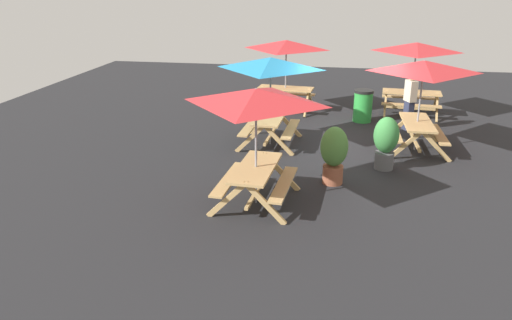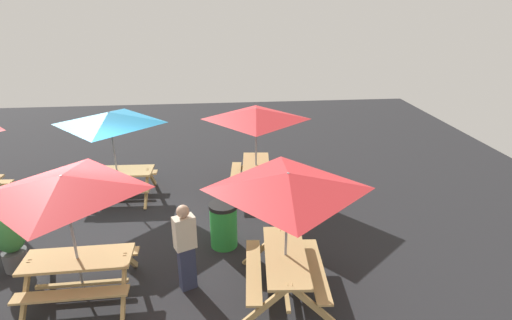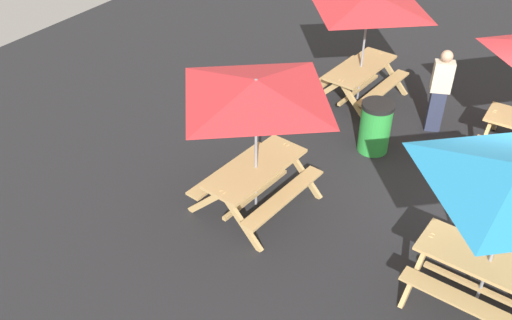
% 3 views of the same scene
% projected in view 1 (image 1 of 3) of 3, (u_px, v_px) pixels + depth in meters
% --- Properties ---
extents(ground_plane, '(24.00, 24.00, 0.00)m').
position_uv_depth(ground_plane, '(346.00, 146.00, 13.16)').
color(ground_plane, '#232326').
rests_on(ground_plane, ground).
extents(picnic_table_0, '(2.18, 2.18, 2.34)m').
position_uv_depth(picnic_table_0, '(286.00, 50.00, 15.95)').
color(picnic_table_0, tan).
rests_on(picnic_table_0, ground).
extents(picnic_table_1, '(2.16, 2.16, 2.34)m').
position_uv_depth(picnic_table_1, '(416.00, 53.00, 15.41)').
color(picnic_table_1, tan).
rests_on(picnic_table_1, ground).
extents(picnic_table_2, '(2.13, 2.13, 2.34)m').
position_uv_depth(picnic_table_2, '(256.00, 105.00, 9.21)').
color(picnic_table_2, tan).
rests_on(picnic_table_2, ground).
extents(picnic_table_3, '(2.04, 2.04, 2.34)m').
position_uv_depth(picnic_table_3, '(423.00, 73.00, 12.19)').
color(picnic_table_3, tan).
rests_on(picnic_table_3, ground).
extents(picnic_table_4, '(2.07, 2.07, 2.34)m').
position_uv_depth(picnic_table_4, '(271.00, 70.00, 12.64)').
color(picnic_table_4, tan).
rests_on(picnic_table_4, ground).
extents(trash_bin_green, '(0.59, 0.59, 0.98)m').
position_uv_depth(trash_bin_green, '(363.00, 106.00, 15.22)').
color(trash_bin_green, green).
rests_on(trash_bin_green, ground).
extents(potted_plant_0, '(0.57, 0.57, 1.24)m').
position_uv_depth(potted_plant_0, '(386.00, 141.00, 11.40)').
color(potted_plant_0, '#59595B').
rests_on(potted_plant_0, ground).
extents(potted_plant_1, '(0.59, 0.59, 1.27)m').
position_uv_depth(potted_plant_1, '(334.00, 152.00, 10.59)').
color(potted_plant_1, '#935138').
rests_on(potted_plant_1, ground).
extents(person_standing, '(0.42, 0.35, 1.67)m').
position_uv_depth(person_standing, '(410.00, 100.00, 14.25)').
color(person_standing, '#2D334C').
rests_on(person_standing, ground).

